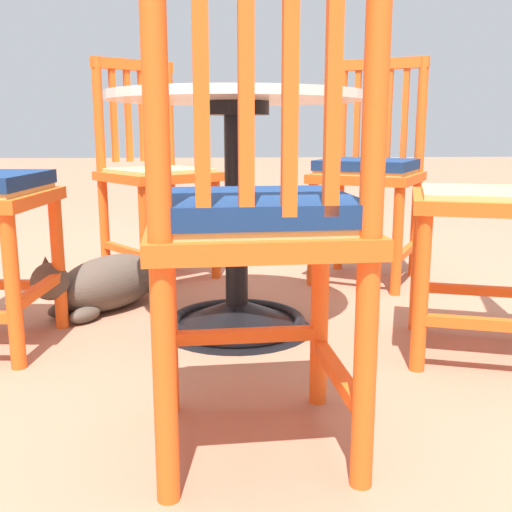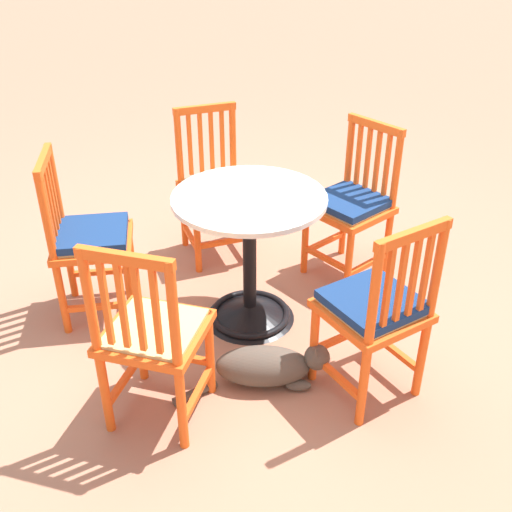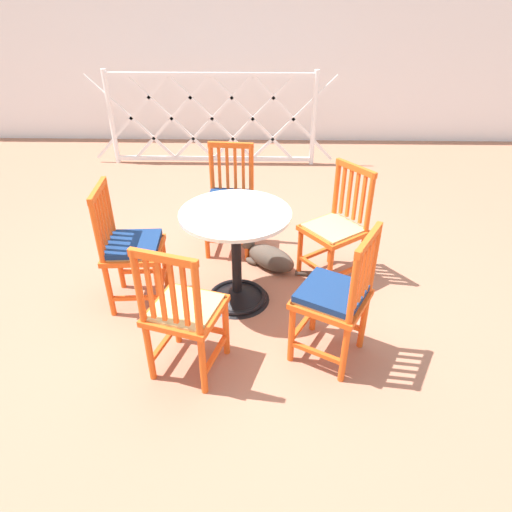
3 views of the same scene
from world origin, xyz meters
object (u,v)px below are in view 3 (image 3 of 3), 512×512
orange_chair_tucked_in (183,313)px  tabby_cat (268,256)px  cafe_table (237,268)px  orange_chair_by_planter (336,229)px  orange_chair_facing_out (229,202)px  orange_chair_at_corner (131,248)px  orange_chair_near_fence (335,298)px

orange_chair_tucked_in → tabby_cat: (0.49, 1.17, -0.34)m
cafe_table → orange_chair_by_planter: 0.82m
orange_chair_facing_out → orange_chair_tucked_in: 1.48m
orange_chair_tucked_in → orange_chair_by_planter: size_ratio=1.00×
orange_chair_facing_out → orange_chair_tucked_in: bearing=-96.1°
tabby_cat → cafe_table: bearing=-116.0°
cafe_table → orange_chair_tucked_in: 0.77m
orange_chair_tucked_in → tabby_cat: bearing=67.4°
orange_chair_at_corner → tabby_cat: size_ratio=1.34×
cafe_table → tabby_cat: cafe_table is taller
cafe_table → orange_chair_at_corner: bearing=-178.7°
cafe_table → orange_chair_by_planter: (0.74, 0.32, 0.15)m
orange_chair_facing_out → orange_chair_near_fence: bearing=-61.4°
orange_chair_by_planter → orange_chair_at_corner: bearing=-167.0°
orange_chair_facing_out → orange_chair_at_corner: 1.01m
orange_chair_by_planter → orange_chair_near_fence: bearing=-97.7°
orange_chair_near_fence → orange_chair_by_planter: size_ratio=1.00×
orange_chair_facing_out → orange_chair_by_planter: 0.95m
cafe_table → orange_chair_near_fence: size_ratio=0.83×
orange_chair_at_corner → orange_chair_by_planter: 1.52m
orange_chair_tucked_in → orange_chair_near_fence: bearing=9.2°
tabby_cat → orange_chair_by_planter: bearing=-15.0°
orange_chair_at_corner → orange_chair_by_planter: size_ratio=1.00×
orange_chair_by_planter → tabby_cat: orange_chair_by_planter is taller
cafe_table → orange_chair_tucked_in: size_ratio=0.83×
orange_chair_at_corner → orange_chair_by_planter: bearing=13.0°
cafe_table → orange_chair_facing_out: size_ratio=0.83×
orange_chair_facing_out → orange_chair_at_corner: same height
orange_chair_tucked_in → tabby_cat: orange_chair_tucked_in is taller
orange_chair_at_corner → orange_chair_by_planter: (1.48, 0.34, -0.01)m
cafe_table → orange_chair_tucked_in: bearing=-110.3°
orange_chair_near_fence → cafe_table: bearing=137.8°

